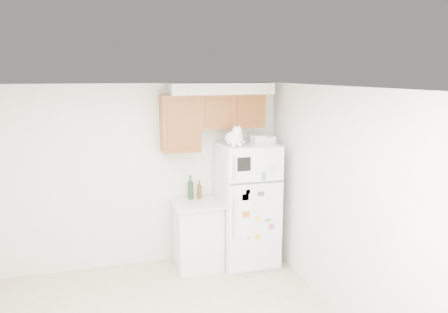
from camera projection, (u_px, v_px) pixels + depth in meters
name	position (u px, v px, depth m)	size (l,w,h in m)	color
room_shell	(172.00, 173.00, 4.24)	(3.84, 4.04, 2.52)	white
refrigerator	(247.00, 204.00, 6.03)	(0.76, 0.78, 1.70)	white
base_counter	(198.00, 234.00, 5.98)	(0.64, 0.64, 0.92)	white
cat	(235.00, 138.00, 5.65)	(0.28, 0.41, 0.29)	white
storage_box_back	(258.00, 139.00, 5.93)	(0.18, 0.13, 0.10)	white
storage_box_front	(269.00, 140.00, 5.88)	(0.15, 0.11, 0.09)	white
bottle_green	(191.00, 187.00, 6.00)	(0.08, 0.08, 0.34)	#19381E
bottle_amber	(199.00, 189.00, 6.03)	(0.06, 0.06, 0.26)	#593814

